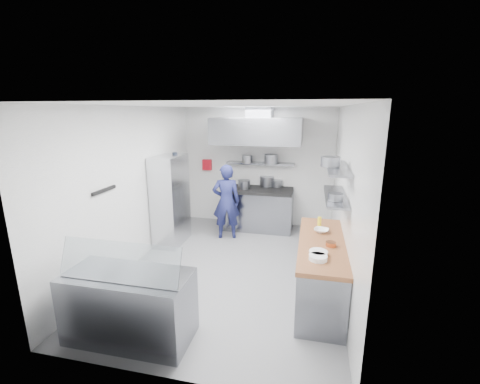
% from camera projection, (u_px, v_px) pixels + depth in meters
% --- Properties ---
extents(floor, '(5.00, 5.00, 0.00)m').
position_uv_depth(floor, '(233.00, 268.00, 5.71)').
color(floor, slate).
rests_on(floor, ground).
extents(ceiling, '(5.00, 5.00, 0.00)m').
position_uv_depth(ceiling, '(232.00, 105.00, 5.02)').
color(ceiling, silver).
rests_on(ceiling, wall_back).
extents(wall_back, '(3.60, 2.80, 0.02)m').
position_uv_depth(wall_back, '(257.00, 167.00, 7.73)').
color(wall_back, white).
rests_on(wall_back, floor).
extents(wall_front, '(3.60, 2.80, 0.02)m').
position_uv_depth(wall_front, '(167.00, 256.00, 3.00)').
color(wall_front, white).
rests_on(wall_front, floor).
extents(wall_left, '(2.80, 5.00, 0.02)m').
position_uv_depth(wall_left, '(135.00, 187.00, 5.74)').
color(wall_left, white).
rests_on(wall_left, floor).
extents(wall_right, '(2.80, 5.00, 0.02)m').
position_uv_depth(wall_right, '(344.00, 198.00, 4.98)').
color(wall_right, white).
rests_on(wall_right, floor).
extents(gas_range, '(1.60, 0.80, 0.90)m').
position_uv_depth(gas_range, '(258.00, 210.00, 7.56)').
color(gas_range, gray).
rests_on(gas_range, floor).
extents(cooktop, '(1.57, 0.78, 0.06)m').
position_uv_depth(cooktop, '(258.00, 190.00, 7.44)').
color(cooktop, black).
rests_on(cooktop, gas_range).
extents(stock_pot_left, '(0.28, 0.28, 0.20)m').
position_uv_depth(stock_pot_left, '(244.00, 184.00, 7.43)').
color(stock_pot_left, slate).
rests_on(stock_pot_left, cooktop).
extents(stock_pot_mid, '(0.34, 0.34, 0.24)m').
position_uv_depth(stock_pot_mid, '(267.00, 181.00, 7.70)').
color(stock_pot_mid, slate).
rests_on(stock_pot_mid, cooktop).
extents(stock_pot_right, '(0.25, 0.25, 0.16)m').
position_uv_depth(stock_pot_right, '(277.00, 183.00, 7.62)').
color(stock_pot_right, slate).
rests_on(stock_pot_right, cooktop).
extents(over_range_shelf, '(1.60, 0.30, 0.04)m').
position_uv_depth(over_range_shelf, '(260.00, 163.00, 7.52)').
color(over_range_shelf, gray).
rests_on(over_range_shelf, wall_back).
extents(shelf_pot_a, '(0.24, 0.24, 0.18)m').
position_uv_depth(shelf_pot_a, '(247.00, 159.00, 7.43)').
color(shelf_pot_a, slate).
rests_on(shelf_pot_a, over_range_shelf).
extents(shelf_pot_b, '(0.30, 0.30, 0.22)m').
position_uv_depth(shelf_pot_b, '(271.00, 159.00, 7.28)').
color(shelf_pot_b, slate).
rests_on(shelf_pot_b, over_range_shelf).
extents(extractor_hood, '(1.90, 1.15, 0.55)m').
position_uv_depth(extractor_hood, '(258.00, 131.00, 6.94)').
color(extractor_hood, gray).
rests_on(extractor_hood, wall_back).
extents(hood_duct, '(0.55, 0.55, 0.24)m').
position_uv_depth(hood_duct, '(260.00, 113.00, 7.06)').
color(hood_duct, slate).
rests_on(hood_duct, extractor_hood).
extents(red_firebox, '(0.22, 0.10, 0.26)m').
position_uv_depth(red_firebox, '(207.00, 165.00, 7.93)').
color(red_firebox, red).
rests_on(red_firebox, wall_back).
extents(chef, '(0.68, 0.54, 1.63)m').
position_uv_depth(chef, '(226.00, 202.00, 6.91)').
color(chef, '#191D4D').
rests_on(chef, floor).
extents(wire_rack, '(0.50, 0.90, 1.85)m').
position_uv_depth(wire_rack, '(171.00, 200.00, 6.62)').
color(wire_rack, silver).
rests_on(wire_rack, floor).
extents(rack_bin_a, '(0.18, 0.22, 0.20)m').
position_uv_depth(rack_bin_a, '(174.00, 204.00, 6.82)').
color(rack_bin_a, white).
rests_on(rack_bin_a, wire_rack).
extents(rack_bin_b, '(0.14, 0.18, 0.16)m').
position_uv_depth(rack_bin_b, '(180.00, 177.00, 7.05)').
color(rack_bin_b, yellow).
rests_on(rack_bin_b, wire_rack).
extents(rack_jar, '(0.10, 0.10, 0.18)m').
position_uv_depth(rack_jar, '(175.00, 157.00, 6.59)').
color(rack_jar, black).
rests_on(rack_jar, wire_rack).
extents(knife_strip, '(0.04, 0.55, 0.05)m').
position_uv_depth(knife_strip, '(104.00, 190.00, 4.85)').
color(knife_strip, black).
rests_on(knife_strip, wall_left).
extents(prep_counter_base, '(0.62, 2.00, 0.84)m').
position_uv_depth(prep_counter_base, '(320.00, 271.00, 4.72)').
color(prep_counter_base, gray).
rests_on(prep_counter_base, floor).
extents(prep_counter_top, '(0.65, 2.04, 0.06)m').
position_uv_depth(prep_counter_top, '(322.00, 243.00, 4.61)').
color(prep_counter_top, brown).
rests_on(prep_counter_top, prep_counter_base).
extents(plate_stack_a, '(0.23, 0.23, 0.06)m').
position_uv_depth(plate_stack_a, '(318.00, 258.00, 4.02)').
color(plate_stack_a, white).
rests_on(plate_stack_a, prep_counter_top).
extents(plate_stack_b, '(0.24, 0.24, 0.06)m').
position_uv_depth(plate_stack_b, '(318.00, 253.00, 4.15)').
color(plate_stack_b, white).
rests_on(plate_stack_b, prep_counter_top).
extents(copper_pan, '(0.14, 0.14, 0.06)m').
position_uv_depth(copper_pan, '(331.00, 244.00, 4.43)').
color(copper_pan, '#C46937').
rests_on(copper_pan, prep_counter_top).
extents(squeeze_bottle, '(0.06, 0.06, 0.18)m').
position_uv_depth(squeeze_bottle, '(319.00, 223.00, 5.11)').
color(squeeze_bottle, yellow).
rests_on(squeeze_bottle, prep_counter_top).
extents(mixing_bowl, '(0.26, 0.26, 0.05)m').
position_uv_depth(mixing_bowl, '(321.00, 230.00, 4.94)').
color(mixing_bowl, white).
rests_on(mixing_bowl, prep_counter_top).
extents(wall_shelf_lower, '(0.30, 1.30, 0.04)m').
position_uv_depth(wall_shelf_lower, '(335.00, 196.00, 4.70)').
color(wall_shelf_lower, gray).
rests_on(wall_shelf_lower, wall_right).
extents(wall_shelf_upper, '(0.30, 1.30, 0.04)m').
position_uv_depth(wall_shelf_upper, '(338.00, 168.00, 4.60)').
color(wall_shelf_upper, gray).
rests_on(wall_shelf_upper, wall_right).
extents(shelf_pot_c, '(0.21, 0.21, 0.10)m').
position_uv_depth(shelf_pot_c, '(336.00, 197.00, 4.40)').
color(shelf_pot_c, slate).
rests_on(shelf_pot_c, wall_shelf_lower).
extents(shelf_pot_d, '(0.27, 0.27, 0.14)m').
position_uv_depth(shelf_pot_d, '(330.00, 162.00, 4.60)').
color(shelf_pot_d, slate).
rests_on(shelf_pot_d, wall_shelf_upper).
extents(display_case, '(1.50, 0.70, 0.85)m').
position_uv_depth(display_case, '(130.00, 306.00, 3.88)').
color(display_case, gray).
rests_on(display_case, floor).
extents(display_glass, '(1.47, 0.19, 0.42)m').
position_uv_depth(display_glass, '(119.00, 262.00, 3.61)').
color(display_glass, silver).
rests_on(display_glass, display_case).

